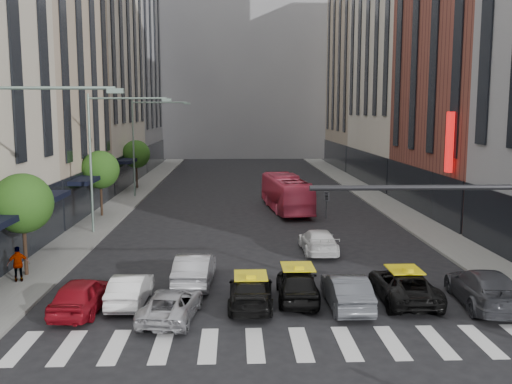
{
  "coord_description": "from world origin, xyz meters",
  "views": [
    {
      "loc": [
        -1.69,
        -17.28,
        7.99
      ],
      "look_at": [
        -0.59,
        11.02,
        4.0
      ],
      "focal_mm": 40.0,
      "sensor_mm": 36.0,
      "label": 1
    }
  ],
  "objects": [
    {
      "name": "ground",
      "position": [
        0.0,
        0.0,
        0.0
      ],
      "size": [
        160.0,
        160.0,
        0.0
      ],
      "primitive_type": "plane",
      "color": "black",
      "rests_on": "ground"
    },
    {
      "name": "sidewalk_left",
      "position": [
        -11.5,
        30.0,
        0.07
      ],
      "size": [
        3.0,
        96.0,
        0.15
      ],
      "primitive_type": "cube",
      "color": "slate",
      "rests_on": "ground"
    },
    {
      "name": "sidewalk_right",
      "position": [
        11.5,
        30.0,
        0.07
      ],
      "size": [
        3.0,
        96.0,
        0.15
      ],
      "primitive_type": "cube",
      "color": "slate",
      "rests_on": "ground"
    },
    {
      "name": "building_left_b",
      "position": [
        -17.0,
        28.0,
        12.0
      ],
      "size": [
        8.0,
        16.0,
        24.0
      ],
      "primitive_type": "cube",
      "color": "tan",
      "rests_on": "ground"
    },
    {
      "name": "building_left_c",
      "position": [
        -17.0,
        46.0,
        18.0
      ],
      "size": [
        8.0,
        20.0,
        36.0
      ],
      "primitive_type": "cube",
      "color": "beige",
      "rests_on": "ground"
    },
    {
      "name": "building_left_d",
      "position": [
        -17.0,
        65.0,
        15.0
      ],
      "size": [
        8.0,
        18.0,
        30.0
      ],
      "primitive_type": "cube",
      "color": "gray",
      "rests_on": "ground"
    },
    {
      "name": "building_right_b",
      "position": [
        17.0,
        27.0,
        13.0
      ],
      "size": [
        8.0,
        18.0,
        26.0
      ],
      "primitive_type": "cube",
      "color": "brown",
      "rests_on": "ground"
    },
    {
      "name": "building_right_c",
      "position": [
        17.0,
        46.0,
        20.0
      ],
      "size": [
        8.0,
        20.0,
        40.0
      ],
      "primitive_type": "cube",
      "color": "beige",
      "rests_on": "ground"
    },
    {
      "name": "building_right_d",
      "position": [
        17.0,
        65.0,
        14.0
      ],
      "size": [
        8.0,
        18.0,
        28.0
      ],
      "primitive_type": "cube",
      "color": "tan",
      "rests_on": "ground"
    },
    {
      "name": "building_far",
      "position": [
        0.0,
        85.0,
        18.0
      ],
      "size": [
        30.0,
        10.0,
        36.0
      ],
      "primitive_type": "cube",
      "color": "gray",
      "rests_on": "ground"
    },
    {
      "name": "tree_near",
      "position": [
        -11.8,
        10.0,
        3.65
      ],
      "size": [
        2.88,
        2.88,
        4.95
      ],
      "color": "black",
      "rests_on": "sidewalk_left"
    },
    {
      "name": "tree_mid",
      "position": [
        -11.8,
        26.0,
        3.65
      ],
      "size": [
        2.88,
        2.88,
        4.95
      ],
      "color": "black",
      "rests_on": "sidewalk_left"
    },
    {
      "name": "tree_far",
      "position": [
        -11.8,
        42.0,
        3.65
      ],
      "size": [
        2.88,
        2.88,
        4.95
      ],
      "color": "black",
      "rests_on": "sidewalk_left"
    },
    {
      "name": "streetlamp_near",
      "position": [
        -10.04,
        4.0,
        5.9
      ],
      "size": [
        5.38,
        0.25,
        9.0
      ],
      "color": "gray",
      "rests_on": "sidewalk_left"
    },
    {
      "name": "streetlamp_mid",
      "position": [
        -10.04,
        20.0,
        5.9
      ],
      "size": [
        5.38,
        0.25,
        9.0
      ],
      "color": "gray",
      "rests_on": "sidewalk_left"
    },
    {
      "name": "streetlamp_far",
      "position": [
        -10.04,
        36.0,
        5.9
      ],
      "size": [
        5.38,
        0.25,
        9.0
      ],
      "color": "gray",
      "rests_on": "sidewalk_left"
    },
    {
      "name": "liberty_sign",
      "position": [
        12.6,
        20.0,
        6.0
      ],
      "size": [
        0.3,
        0.7,
        4.0
      ],
      "color": "red",
      "rests_on": "ground"
    },
    {
      "name": "car_red",
      "position": [
        -7.82,
        5.02,
        0.71
      ],
      "size": [
        1.99,
        4.29,
        1.42
      ],
      "primitive_type": "imported",
      "rotation": [
        0.0,
        0.0,
        3.07
      ],
      "color": "maroon",
      "rests_on": "ground"
    },
    {
      "name": "car_white_front",
      "position": [
        -6.05,
        5.93,
        0.64
      ],
      "size": [
        1.47,
        3.95,
        1.29
      ],
      "primitive_type": "imported",
      "rotation": [
        0.0,
        0.0,
        3.12
      ],
      "color": "silver",
      "rests_on": "ground"
    },
    {
      "name": "car_silver",
      "position": [
        -4.15,
        4.09,
        0.58
      ],
      "size": [
        2.47,
        4.4,
        1.16
      ],
      "primitive_type": "imported",
      "rotation": [
        0.0,
        0.0,
        3.01
      ],
      "color": "#A8A8AD",
      "rests_on": "ground"
    },
    {
      "name": "taxi_left",
      "position": [
        -1.03,
        5.43,
        0.65
      ],
      "size": [
        1.97,
        4.53,
        1.3
      ],
      "primitive_type": "imported",
      "rotation": [
        0.0,
        0.0,
        3.11
      ],
      "color": "black",
      "rests_on": "ground"
    },
    {
      "name": "taxi_center",
      "position": [
        0.99,
        6.12,
        0.73
      ],
      "size": [
        1.88,
        4.33,
        1.45
      ],
      "primitive_type": "imported",
      "rotation": [
        0.0,
        0.0,
        3.1
      ],
      "color": "black",
      "rests_on": "ground"
    },
    {
      "name": "car_grey_mid",
      "position": [
        2.9,
        5.13,
        0.71
      ],
      "size": [
        1.55,
        4.33,
        1.42
      ],
      "primitive_type": "imported",
      "rotation": [
        0.0,
        0.0,
        3.15
      ],
      "color": "#43464B",
      "rests_on": "ground"
    },
    {
      "name": "taxi_right",
      "position": [
        5.5,
        5.86,
        0.68
      ],
      "size": [
        2.34,
        4.92,
        1.36
      ],
      "primitive_type": "imported",
      "rotation": [
        0.0,
        0.0,
        3.12
      ],
      "color": "black",
      "rests_on": "ground"
    },
    {
      "name": "car_grey_curb",
      "position": [
        8.65,
        5.13,
        0.77
      ],
      "size": [
        2.61,
        5.46,
        1.54
      ],
      "primitive_type": "imported",
      "rotation": [
        0.0,
        0.0,
        3.05
      ],
      "color": "#37383E",
      "rests_on": "ground"
    },
    {
      "name": "car_row2_left",
      "position": [
        -3.54,
        8.5,
        0.76
      ],
      "size": [
        1.84,
        4.67,
        1.51
      ],
      "primitive_type": "imported",
      "rotation": [
        0.0,
        0.0,
        3.09
      ],
      "color": "#9A9A9F",
      "rests_on": "ground"
    },
    {
      "name": "car_row2_right",
      "position": [
        3.1,
        14.39,
        0.67
      ],
      "size": [
        1.91,
        4.65,
        1.35
      ],
      "primitive_type": "imported",
      "rotation": [
        0.0,
        0.0,
        3.15
      ],
      "color": "white",
      "rests_on": "ground"
    },
    {
      "name": "bus",
      "position": [
        2.54,
        28.35,
        1.44
      ],
      "size": [
        3.53,
        10.51,
        2.87
      ],
      "primitive_type": "imported",
      "rotation": [
        0.0,
        0.0,
        3.25
      ],
      "color": "#E54364",
      "rests_on": "ground"
    },
    {
      "name": "pedestrian_far",
      "position": [
        -11.74,
        8.87,
        0.98
      ],
      "size": [
        1.06,
        0.71,
        1.67
      ],
      "primitive_type": "imported",
      "rotation": [
        0.0,
        0.0,
        3.48
      ],
      "color": "gray",
      "rests_on": "sidewalk_left"
    }
  ]
}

